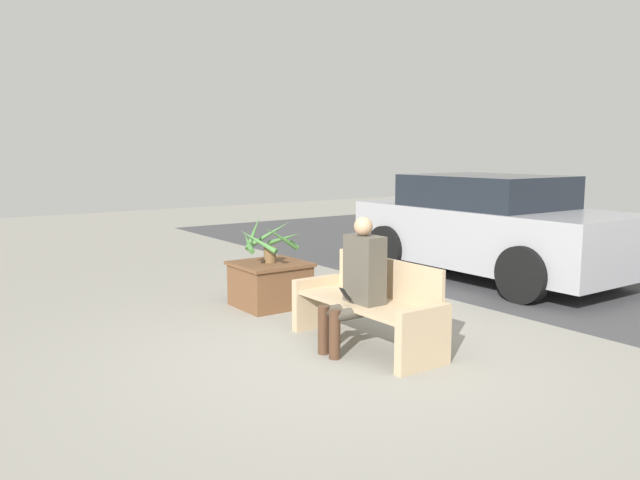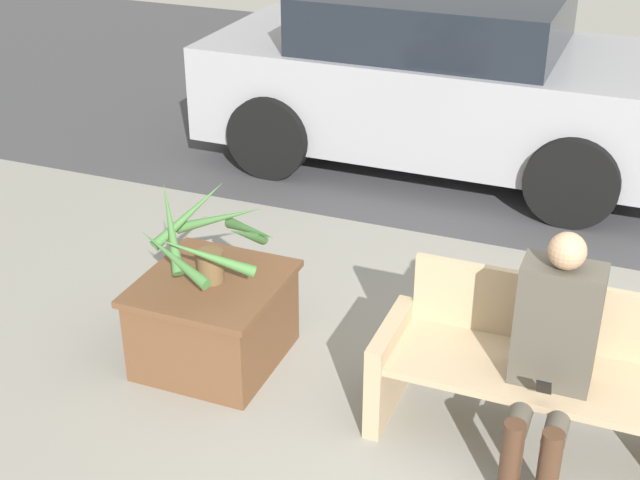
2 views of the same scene
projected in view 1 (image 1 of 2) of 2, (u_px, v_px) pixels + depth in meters
The scene contains 6 objects.
ground_plane at pixel (346, 354), 5.78m from camera, with size 30.00×30.00×0.00m, color gray.
bench at pixel (370, 306), 5.99m from camera, with size 1.67×0.59×0.83m.
person_seated at pixel (358, 279), 5.81m from camera, with size 0.39×0.57×1.26m.
planter_box at pixel (270, 283), 7.53m from camera, with size 0.79×0.83×0.54m.
potted_plant at pixel (270, 241), 7.46m from camera, with size 0.75×0.77×0.57m.
parked_car at pixel (489, 227), 9.14m from camera, with size 4.06×1.98×1.52m.
Camera 1 is at (4.41, -3.41, 1.86)m, focal length 35.00 mm.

